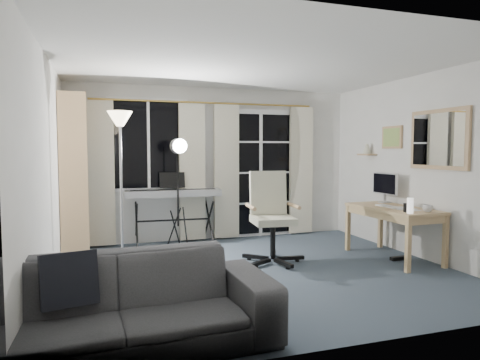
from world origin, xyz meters
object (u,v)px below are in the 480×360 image
at_px(keyboard_piano, 173,194).
at_px(monitor, 385,185).
at_px(torchiere_lamp, 120,142).
at_px(desk, 393,214).
at_px(sofa, 118,290).
at_px(office_chair, 270,208).
at_px(studio_light, 179,159).
at_px(bookshelf, 71,179).
at_px(mug, 428,208).

distance_m(keyboard_piano, monitor, 3.06).
relative_size(torchiere_lamp, desk, 1.46).
bearing_deg(sofa, office_chair, 42.69).
bearing_deg(sofa, desk, 21.34).
bearing_deg(keyboard_piano, office_chair, -47.71).
distance_m(monitor, sofa, 4.26).
relative_size(desk, sofa, 0.57).
bearing_deg(studio_light, monitor, -22.24).
bearing_deg(torchiere_lamp, sofa, -93.16).
bearing_deg(sofa, torchiere_lamp, 83.97).
relative_size(studio_light, desk, 1.25).
bearing_deg(monitor, office_chair, 178.76).
relative_size(bookshelf, keyboard_piano, 1.53).
bearing_deg(studio_light, keyboard_piano, 82.45).
distance_m(desk, monitor, 0.60).
height_order(office_chair, desk, office_chair).
xyz_separation_m(studio_light, office_chair, (1.04, -0.76, -0.62)).
xyz_separation_m(keyboard_piano, desk, (2.60, -1.67, -0.17)).
bearing_deg(mug, monitor, 84.18).
relative_size(mug, sofa, 0.05).
height_order(monitor, sofa, monitor).
relative_size(bookshelf, monitor, 4.42).
height_order(keyboard_piano, studio_light, studio_light).
bearing_deg(bookshelf, keyboard_piano, -1.09).
height_order(studio_light, sofa, studio_light).
height_order(keyboard_piano, monitor, monitor).
height_order(torchiere_lamp, studio_light, torchiere_lamp).
bearing_deg(bookshelf, desk, -24.58).
distance_m(torchiere_lamp, studio_light, 0.94).
height_order(torchiere_lamp, keyboard_piano, torchiere_lamp).
bearing_deg(sofa, bookshelf, 95.90).
height_order(office_chair, mug, office_chair).
xyz_separation_m(keyboard_piano, sofa, (-0.91, -3.25, -0.33)).
distance_m(torchiere_lamp, monitor, 3.64).
xyz_separation_m(monitor, mug, (-0.10, -0.95, -0.20)).
xyz_separation_m(bookshelf, torchiere_lamp, (0.62, -0.93, 0.49)).
distance_m(bookshelf, torchiere_lamp, 1.22).
relative_size(bookshelf, office_chair, 1.88).
distance_m(torchiere_lamp, keyboard_piano, 1.44).
bearing_deg(desk, mug, -81.22).
bearing_deg(desk, keyboard_piano, 144.85).
bearing_deg(mug, bookshelf, 152.53).
distance_m(office_chair, desk, 1.62).
bearing_deg(sofa, studio_light, 68.88).
relative_size(desk, mug, 11.62).
bearing_deg(studio_light, mug, -39.51).
height_order(bookshelf, keyboard_piano, bookshelf).
xyz_separation_m(bookshelf, studio_light, (1.40, -0.46, 0.27)).
xyz_separation_m(keyboard_piano, mug, (2.70, -2.17, -0.04)).
bearing_deg(keyboard_piano, studio_light, -87.25).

